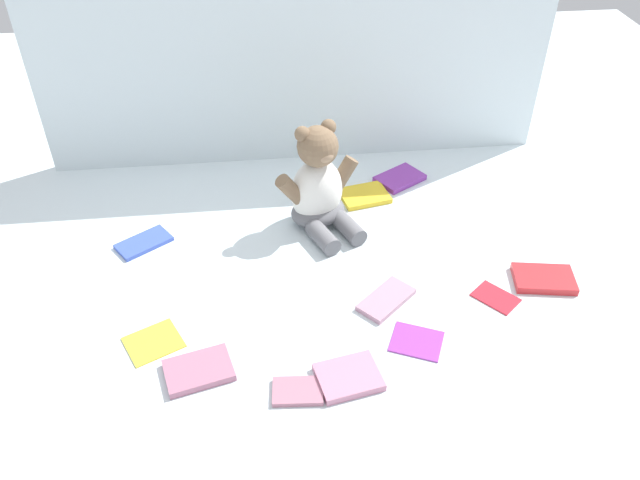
{
  "coord_description": "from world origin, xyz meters",
  "views": [
    {
      "loc": [
        -0.12,
        -1.24,
        1.01
      ],
      "look_at": [
        0.01,
        -0.1,
        0.1
      ],
      "focal_mm": 35.7,
      "sensor_mm": 36.0,
      "label": 1
    }
  ],
  "objects_px": {
    "book_case_3": "(400,178)",
    "book_case_4": "(496,297)",
    "book_case_1": "(417,341)",
    "book_case_5": "(544,279)",
    "book_case_0": "(349,377)",
    "book_case_6": "(298,391)",
    "book_case_9": "(144,243)",
    "book_case_7": "(364,196)",
    "book_case_10": "(386,300)",
    "book_case_8": "(199,370)",
    "teddy_bear": "(319,189)",
    "book_case_2": "(153,342)"
  },
  "relations": [
    {
      "from": "book_case_2",
      "to": "book_case_3",
      "type": "xyz_separation_m",
      "value": [
        0.65,
        0.56,
        0.0
      ]
    },
    {
      "from": "book_case_0",
      "to": "book_case_7",
      "type": "distance_m",
      "value": 0.64
    },
    {
      "from": "book_case_1",
      "to": "book_case_7",
      "type": "height_order",
      "value": "book_case_7"
    },
    {
      "from": "book_case_8",
      "to": "book_case_9",
      "type": "height_order",
      "value": "book_case_8"
    },
    {
      "from": "book_case_5",
      "to": "book_case_10",
      "type": "bearing_deg",
      "value": -76.27
    },
    {
      "from": "book_case_6",
      "to": "book_case_7",
      "type": "height_order",
      "value": "book_case_7"
    },
    {
      "from": "book_case_5",
      "to": "book_case_3",
      "type": "bearing_deg",
      "value": -142.07
    },
    {
      "from": "book_case_1",
      "to": "book_case_9",
      "type": "distance_m",
      "value": 0.73
    },
    {
      "from": "book_case_9",
      "to": "book_case_6",
      "type": "bearing_deg",
      "value": -0.04
    },
    {
      "from": "teddy_bear",
      "to": "book_case_2",
      "type": "distance_m",
      "value": 0.56
    },
    {
      "from": "book_case_0",
      "to": "book_case_2",
      "type": "relative_size",
      "value": 1.11
    },
    {
      "from": "book_case_5",
      "to": "book_case_8",
      "type": "height_order",
      "value": "book_case_5"
    },
    {
      "from": "book_case_0",
      "to": "book_case_6",
      "type": "bearing_deg",
      "value": -89.74
    },
    {
      "from": "book_case_0",
      "to": "book_case_4",
      "type": "relative_size",
      "value": 1.27
    },
    {
      "from": "book_case_1",
      "to": "book_case_5",
      "type": "relative_size",
      "value": 0.76
    },
    {
      "from": "book_case_4",
      "to": "book_case_7",
      "type": "distance_m",
      "value": 0.49
    },
    {
      "from": "book_case_5",
      "to": "book_case_6",
      "type": "xyz_separation_m",
      "value": [
        -0.6,
        -0.26,
        -0.0
      ]
    },
    {
      "from": "book_case_3",
      "to": "book_case_6",
      "type": "xyz_separation_m",
      "value": [
        -0.36,
        -0.72,
        -0.0
      ]
    },
    {
      "from": "book_case_3",
      "to": "book_case_1",
      "type": "bearing_deg",
      "value": -40.21
    },
    {
      "from": "book_case_10",
      "to": "book_case_6",
      "type": "bearing_deg",
      "value": -85.26
    },
    {
      "from": "book_case_3",
      "to": "book_case_4",
      "type": "distance_m",
      "value": 0.52
    },
    {
      "from": "book_case_4",
      "to": "book_case_2",
      "type": "bearing_deg",
      "value": -36.45
    },
    {
      "from": "book_case_3",
      "to": "book_case_10",
      "type": "xyz_separation_m",
      "value": [
        -0.13,
        -0.49,
        -0.0
      ]
    },
    {
      "from": "book_case_5",
      "to": "book_case_6",
      "type": "height_order",
      "value": "book_case_5"
    },
    {
      "from": "book_case_6",
      "to": "book_case_4",
      "type": "bearing_deg",
      "value": 119.16
    },
    {
      "from": "book_case_0",
      "to": "book_case_6",
      "type": "distance_m",
      "value": 0.11
    },
    {
      "from": "book_case_6",
      "to": "book_case_8",
      "type": "distance_m",
      "value": 0.21
    },
    {
      "from": "book_case_7",
      "to": "book_case_10",
      "type": "height_order",
      "value": "same"
    },
    {
      "from": "book_case_5",
      "to": "book_case_1",
      "type": "bearing_deg",
      "value": -55.78
    },
    {
      "from": "book_case_9",
      "to": "book_case_10",
      "type": "height_order",
      "value": "book_case_10"
    },
    {
      "from": "book_case_9",
      "to": "book_case_5",
      "type": "bearing_deg",
      "value": 40.85
    },
    {
      "from": "book_case_0",
      "to": "book_case_2",
      "type": "height_order",
      "value": "book_case_0"
    },
    {
      "from": "book_case_3",
      "to": "book_case_5",
      "type": "relative_size",
      "value": 0.95
    },
    {
      "from": "book_case_1",
      "to": "book_case_5",
      "type": "bearing_deg",
      "value": -41.58
    },
    {
      "from": "book_case_1",
      "to": "book_case_5",
      "type": "xyz_separation_m",
      "value": [
        0.34,
        0.15,
        0.01
      ]
    },
    {
      "from": "book_case_8",
      "to": "teddy_bear",
      "type": "bearing_deg",
      "value": -46.12
    },
    {
      "from": "book_case_5",
      "to": "book_case_8",
      "type": "bearing_deg",
      "value": -66.87
    },
    {
      "from": "teddy_bear",
      "to": "book_case_2",
      "type": "relative_size",
      "value": 2.56
    },
    {
      "from": "book_case_3",
      "to": "book_case_4",
      "type": "xyz_separation_m",
      "value": [
        0.12,
        -0.51,
        -0.0
      ]
    },
    {
      "from": "book_case_2",
      "to": "book_case_8",
      "type": "bearing_deg",
      "value": -159.17
    },
    {
      "from": "book_case_6",
      "to": "book_case_3",
      "type": "bearing_deg",
      "value": 158.32
    },
    {
      "from": "book_case_0",
      "to": "book_case_1",
      "type": "xyz_separation_m",
      "value": [
        0.16,
        0.08,
        -0.0
      ]
    },
    {
      "from": "book_case_3",
      "to": "book_case_10",
      "type": "relative_size",
      "value": 0.95
    },
    {
      "from": "book_case_0",
      "to": "book_case_10",
      "type": "bearing_deg",
      "value": 139.77
    },
    {
      "from": "book_case_9",
      "to": "book_case_8",
      "type": "bearing_deg",
      "value": -15.05
    },
    {
      "from": "book_case_5",
      "to": "book_case_4",
      "type": "bearing_deg",
      "value": -62.17
    },
    {
      "from": "book_case_5",
      "to": "book_case_9",
      "type": "distance_m",
      "value": 0.98
    },
    {
      "from": "book_case_7",
      "to": "book_case_8",
      "type": "bearing_deg",
      "value": 131.42
    },
    {
      "from": "book_case_1",
      "to": "book_case_4",
      "type": "xyz_separation_m",
      "value": [
        0.21,
        0.11,
        0.0
      ]
    },
    {
      "from": "book_case_3",
      "to": "book_case_9",
      "type": "height_order",
      "value": "book_case_3"
    }
  ]
}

